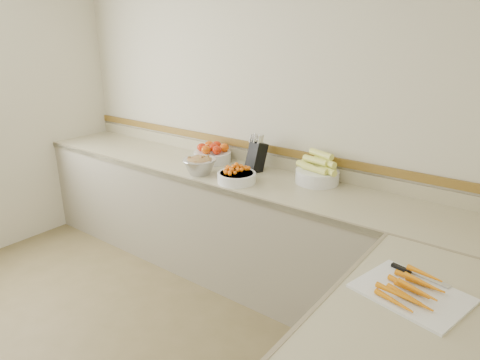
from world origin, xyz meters
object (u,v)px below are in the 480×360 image
Objects in this scene: cherry_tomato_bowl at (236,175)px; rhubarb_bowl at (200,165)px; knife_block at (256,156)px; cutting_board at (412,291)px; corn_bowl at (318,173)px; tomato_bowl at (212,154)px.

cherry_tomato_bowl is 1.09× the size of rhubarb_bowl.
cutting_board is at bearing -33.42° from knife_block.
knife_block is 0.52m from corn_bowl.
cherry_tomato_bowl is (0.49, -0.30, -0.01)m from tomato_bowl.
corn_bowl is at bearing 36.62° from cherry_tomato_bowl.
rhubarb_bowl is (0.14, -0.32, 0.01)m from tomato_bowl.
tomato_bowl is 1.12× the size of cherry_tomato_bowl.
corn_bowl is (0.48, 0.35, 0.02)m from cherry_tomato_bowl.
tomato_bowl is 0.91× the size of corn_bowl.
tomato_bowl is 0.57m from cherry_tomato_bowl.
rhubarb_bowl is (-0.30, -0.34, -0.05)m from knife_block.
cherry_tomato_bowl is 0.59m from corn_bowl.
tomato_bowl is at bearing 114.18° from rhubarb_bowl.
rhubarb_bowl is 0.54× the size of cutting_board.
rhubarb_bowl is at bearing -176.79° from cherry_tomato_bowl.
tomato_bowl is 0.97m from corn_bowl.
corn_bowl reaches higher than rhubarb_bowl.
rhubarb_bowl is at bearing 160.03° from cutting_board.
corn_bowl is at bearing 133.65° from cutting_board.
knife_block is at bearing -175.98° from corn_bowl.
cherry_tomato_bowl reaches higher than rhubarb_bowl.
rhubarb_bowl is at bearing -155.59° from corn_bowl.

